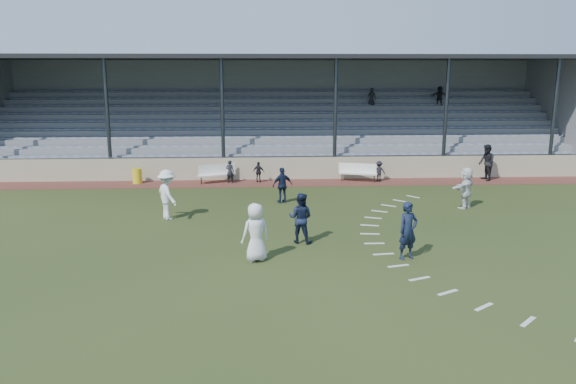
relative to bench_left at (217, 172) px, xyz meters
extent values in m
plane|color=#293516|center=(3.31, -10.78, -0.58)|extent=(90.00, 90.00, 0.00)
cube|color=#552922|center=(3.31, -0.28, -0.57)|extent=(34.00, 2.00, 0.02)
cube|color=tan|center=(3.31, 0.77, 0.02)|extent=(34.00, 0.18, 1.20)
cube|color=white|center=(0.00, -0.12, -0.13)|extent=(2.00, 1.12, 0.06)
cube|color=white|center=(0.00, 0.10, 0.12)|extent=(1.88, 0.80, 0.54)
cylinder|color=#2F3337|center=(-0.79, -0.44, -0.36)|extent=(0.06, 0.06, 0.40)
cylinder|color=#2F3337|center=(0.79, 0.19, -0.36)|extent=(0.06, 0.06, 0.40)
cube|color=white|center=(7.43, -0.16, -0.13)|extent=(2.03, 0.93, 0.06)
cube|color=white|center=(7.43, 0.06, 0.12)|extent=(1.94, 0.60, 0.54)
cylinder|color=#2F3337|center=(6.62, 0.08, -0.36)|extent=(0.06, 0.06, 0.40)
cylinder|color=#2F3337|center=(8.25, -0.39, -0.36)|extent=(0.06, 0.06, 0.40)
cylinder|color=yellow|center=(-4.15, 0.01, -0.18)|extent=(0.49, 0.49, 0.78)
sphere|color=#DC430C|center=(2.21, -11.36, -0.47)|extent=(0.22, 0.22, 0.22)
imported|color=white|center=(2.09, -12.30, 0.34)|extent=(1.07, 0.92, 1.85)
imported|color=#121B34|center=(6.87, -12.37, 0.34)|extent=(0.79, 0.66, 1.84)
imported|color=#121B34|center=(3.62, -10.51, 0.29)|extent=(1.02, 0.90, 1.75)
imported|color=white|center=(-1.43, -7.18, 0.42)|extent=(1.32, 1.49, 2.00)
imported|color=#121B34|center=(3.24, -4.62, 0.22)|extent=(1.02, 0.70, 1.60)
imported|color=white|center=(11.07, -5.97, 0.30)|extent=(1.54, 1.53, 1.78)
imported|color=black|center=(14.32, -0.18, 0.40)|extent=(0.77, 0.97, 1.93)
imported|color=black|center=(0.69, -0.16, 0.04)|extent=(0.51, 0.42, 1.20)
imported|color=black|center=(2.18, -0.06, -0.02)|extent=(0.69, 0.46, 1.09)
imported|color=black|center=(8.56, -0.09, -0.02)|extent=(0.70, 0.41, 1.08)
cube|color=gray|center=(3.31, 1.32, 0.02)|extent=(34.00, 0.80, 1.20)
cube|color=gray|center=(3.31, 1.42, 0.67)|extent=(33.00, 0.28, 0.10)
cube|color=gray|center=(3.31, 2.12, 0.22)|extent=(34.00, 0.80, 1.60)
cube|color=gray|center=(3.31, 2.22, 1.07)|extent=(33.00, 0.28, 0.10)
cube|color=gray|center=(3.31, 2.92, 0.42)|extent=(34.00, 0.80, 2.00)
cube|color=gray|center=(3.31, 3.02, 1.47)|extent=(33.00, 0.28, 0.10)
cube|color=gray|center=(3.31, 3.72, 0.62)|extent=(34.00, 0.80, 2.40)
cube|color=gray|center=(3.31, 3.82, 1.87)|extent=(33.00, 0.28, 0.10)
cube|color=gray|center=(3.31, 4.52, 0.82)|extent=(34.00, 0.80, 2.80)
cube|color=gray|center=(3.31, 4.62, 2.27)|extent=(33.00, 0.28, 0.10)
cube|color=gray|center=(3.31, 5.32, 1.02)|extent=(34.00, 0.80, 3.20)
cube|color=gray|center=(3.31, 5.42, 2.67)|extent=(33.00, 0.28, 0.10)
cube|color=gray|center=(3.31, 6.12, 1.22)|extent=(34.00, 0.80, 3.60)
cube|color=gray|center=(3.31, 6.22, 3.07)|extent=(33.00, 0.28, 0.10)
cube|color=gray|center=(3.31, 6.92, 1.42)|extent=(34.00, 0.80, 4.00)
cube|color=gray|center=(3.31, 7.02, 3.47)|extent=(33.00, 0.28, 0.10)
cube|color=gray|center=(3.31, 7.72, 1.62)|extent=(34.00, 0.80, 4.40)
cube|color=gray|center=(3.31, 7.82, 3.87)|extent=(33.00, 0.28, 0.10)
cube|color=gray|center=(3.31, 8.32, 2.62)|extent=(34.00, 0.40, 6.40)
cube|color=gray|center=(20.16, 4.72, 2.62)|extent=(0.30, 7.80, 6.40)
cube|color=black|center=(3.31, 4.42, 5.92)|extent=(34.60, 9.00, 0.22)
cylinder|color=#2F3337|center=(-5.69, 0.87, 2.67)|extent=(0.20, 0.20, 6.50)
cylinder|color=#2F3337|center=(0.31, 0.87, 2.67)|extent=(0.20, 0.20, 6.50)
cylinder|color=#2F3337|center=(6.31, 0.87, 2.67)|extent=(0.20, 0.20, 6.50)
cylinder|color=#2F3337|center=(12.31, 0.87, 2.67)|extent=(0.20, 0.20, 6.50)
cylinder|color=#2F3337|center=(18.31, 0.87, 2.67)|extent=(0.20, 0.20, 6.50)
cylinder|color=#2F3337|center=(3.31, 0.77, 0.67)|extent=(34.00, 0.05, 0.05)
imported|color=black|center=(9.29, 6.16, 3.56)|extent=(0.63, 0.53, 1.10)
imported|color=black|center=(13.61, 6.16, 3.61)|extent=(1.14, 0.52, 1.19)
cube|color=silver|center=(9.42, -3.77, -0.58)|extent=(0.54, 0.61, 0.01)
cube|color=silver|center=(8.60, -4.55, -0.58)|extent=(0.59, 0.56, 0.01)
cube|color=silver|center=(7.88, -5.44, -0.58)|extent=(0.64, 0.51, 0.01)
cube|color=silver|center=(7.27, -6.40, -0.58)|extent=(0.67, 0.44, 0.01)
cube|color=silver|center=(6.79, -7.44, -0.58)|extent=(0.70, 0.37, 0.01)
cube|color=silver|center=(6.44, -8.52, -0.58)|extent=(0.71, 0.29, 0.01)
cube|color=silver|center=(6.23, -9.64, -0.58)|extent=(0.71, 0.21, 0.01)
cube|color=silver|center=(6.16, -10.78, -0.58)|extent=(0.70, 0.12, 0.01)
cube|color=silver|center=(6.23, -11.92, -0.58)|extent=(0.71, 0.21, 0.01)
cube|color=silver|center=(6.44, -13.04, -0.58)|extent=(0.71, 0.29, 0.01)
cube|color=silver|center=(6.79, -14.12, -0.58)|extent=(0.70, 0.37, 0.01)
cube|color=silver|center=(7.27, -15.15, -0.58)|extent=(0.67, 0.44, 0.01)
cube|color=silver|center=(7.88, -16.12, -0.58)|extent=(0.64, 0.51, 0.01)
cube|color=silver|center=(8.60, -17.00, -0.58)|extent=(0.59, 0.56, 0.01)
camera|label=1|loc=(2.24, -29.07, 5.34)|focal=35.00mm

